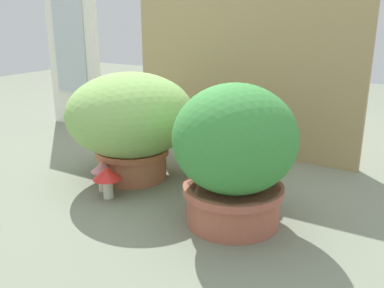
{
  "coord_description": "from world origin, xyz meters",
  "views": [
    {
      "loc": [
        0.93,
        -1.22,
        0.64
      ],
      "look_at": [
        0.18,
        0.03,
        0.18
      ],
      "focal_mm": 39.68,
      "sensor_mm": 36.0,
      "label": 1
    }
  ],
  "objects_px": {
    "grass_planter": "(131,120)",
    "cat": "(223,150)",
    "mushroom_ornament_pink": "(102,170)",
    "leafy_planter": "(234,153)",
    "mushroom_ornament_red": "(107,176)"
  },
  "relations": [
    {
      "from": "grass_planter",
      "to": "mushroom_ornament_pink",
      "type": "relative_size",
      "value": 4.45
    },
    {
      "from": "leafy_planter",
      "to": "mushroom_ornament_pink",
      "type": "distance_m",
      "value": 0.54
    },
    {
      "from": "cat",
      "to": "grass_planter",
      "type": "bearing_deg",
      "value": -153.51
    },
    {
      "from": "grass_planter",
      "to": "leafy_planter",
      "type": "distance_m",
      "value": 0.53
    },
    {
      "from": "grass_planter",
      "to": "mushroom_ornament_red",
      "type": "bearing_deg",
      "value": -76.14
    },
    {
      "from": "cat",
      "to": "mushroom_ornament_pink",
      "type": "height_order",
      "value": "cat"
    },
    {
      "from": "mushroom_ornament_pink",
      "to": "grass_planter",
      "type": "bearing_deg",
      "value": 86.72
    },
    {
      "from": "cat",
      "to": "mushroom_ornament_pink",
      "type": "distance_m",
      "value": 0.47
    },
    {
      "from": "cat",
      "to": "mushroom_ornament_red",
      "type": "relative_size",
      "value": 3.15
    },
    {
      "from": "leafy_planter",
      "to": "cat",
      "type": "xyz_separation_m",
      "value": [
        -0.19,
        0.3,
        -0.11
      ]
    },
    {
      "from": "grass_planter",
      "to": "cat",
      "type": "height_order",
      "value": "grass_planter"
    },
    {
      "from": "leafy_planter",
      "to": "cat",
      "type": "bearing_deg",
      "value": 121.84
    },
    {
      "from": "cat",
      "to": "mushroom_ornament_pink",
      "type": "bearing_deg",
      "value": -135.54
    },
    {
      "from": "cat",
      "to": "mushroom_ornament_red",
      "type": "height_order",
      "value": "cat"
    },
    {
      "from": "grass_planter",
      "to": "cat",
      "type": "bearing_deg",
      "value": 26.49
    }
  ]
}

